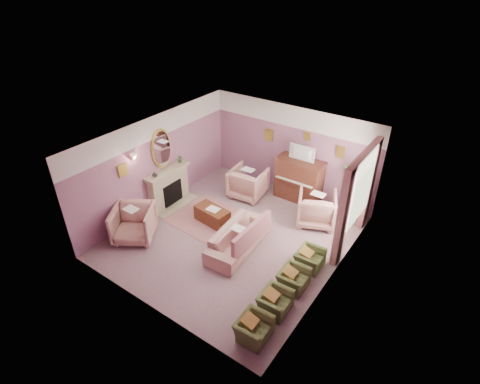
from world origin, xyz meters
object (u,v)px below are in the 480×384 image
Objects in this scene: side_table at (350,209)px; piano at (299,180)px; floral_armchair_right at (317,207)px; olive_chair_b at (275,299)px; olive_chair_c at (294,276)px; olive_chair_a at (254,326)px; floral_armchair_left at (248,181)px; sofa at (239,234)px; television at (301,153)px; olive_chair_d at (310,256)px; coffee_table at (212,215)px; floral_armchair_front at (133,222)px.

piano is at bearing 175.32° from side_table.
piano reaches higher than floral_armchair_right.
olive_chair_b and olive_chair_c have the same top height.
side_table is at bearing 89.34° from olive_chair_a.
floral_armchair_left is at bearing 178.33° from floral_armchair_right.
piano is at bearing 87.30° from sofa.
piano is at bearing 116.13° from olive_chair_c.
olive_chair_a is (1.66, -4.98, -1.30)m from television.
olive_chair_b is 4.07m from side_table.
sofa reaches higher than olive_chair_d.
coffee_table is 1.43× the size of olive_chair_d.
coffee_table is 3.19m from olive_chair_c.
piano is 3.79m from olive_chair_c.
coffee_table is (-1.40, -2.46, -1.38)m from television.
floral_armchair_right is 1.51× the size of olive_chair_d.
olive_chair_c is (0.00, 1.64, 0.00)m from olive_chair_a.
olive_chair_b is at bearing -78.83° from floral_armchair_right.
floral_armchair_front is 4.39m from olive_chair_c.
television is at bearing 176.97° from side_table.
television is at bearing 87.26° from sofa.
olive_chair_b is at bearing -48.77° from floral_armchair_left.
olive_chair_b is (1.66, -4.21, -0.35)m from piano.
television is 1.15× the size of olive_chair_c.
olive_chair_c is at bearing 90.00° from olive_chair_b.
olive_chair_a is (1.80, -2.04, -0.13)m from sofa.
television is 5.41m from olive_chair_a.
side_table is at bearing 56.86° from sofa.
piano is 5.31m from olive_chair_a.
piano is at bearing 108.29° from olive_chair_a.
coffee_table is at bearing 163.90° from olive_chair_c.
piano reaches higher than sofa.
television reaches higher than sofa.
sofa is at bearing 131.48° from olive_chair_a.
television is at bearing 123.41° from olive_chair_d.
floral_armchair_front reaches higher than sofa.
television is at bearing 116.47° from olive_chair_c.
floral_armchair_right is 1.51× the size of olive_chair_b.
side_table is at bearing 11.48° from floral_armchair_left.
olive_chair_a is 1.00× the size of olive_chair_b.
olive_chair_b is at bearing -90.79° from side_table.
side_table is at bearing 43.78° from floral_armchair_right.
floral_armchair_left is 4.01m from olive_chair_c.
olive_chair_d is 2.43m from side_table.
piano is at bearing 122.90° from olive_chair_d.
television is at bearing 141.80° from floral_armchair_right.
olive_chair_b reaches higher than coffee_table.
olive_chair_a and olive_chair_c have the same top height.
olive_chair_c is at bearing -41.01° from floral_armchair_left.
olive_chair_d is at bearing -91.33° from side_table.
television is 3.15m from coffee_table.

